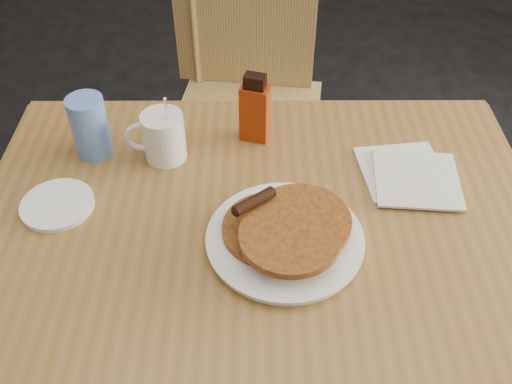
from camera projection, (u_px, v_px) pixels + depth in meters
main_table at (259, 223)px, 1.20m from camera, size 1.22×0.85×0.75m
chair_main_far at (246, 73)px, 1.82m from camera, size 0.52×0.52×1.00m
pancake_plate at (286, 234)px, 1.09m from camera, size 0.31×0.31×0.09m
coffee_mug at (162, 136)px, 1.25m from camera, size 0.13×0.09×0.17m
syrup_bottle at (255, 110)px, 1.29m from camera, size 0.07×0.06×0.17m
napkin_stack at (410, 175)px, 1.24m from camera, size 0.22×0.23×0.01m
blue_tumbler at (90, 127)px, 1.25m from camera, size 0.10×0.10×0.14m
side_saucer at (57, 205)px, 1.17m from camera, size 0.19×0.19×0.01m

